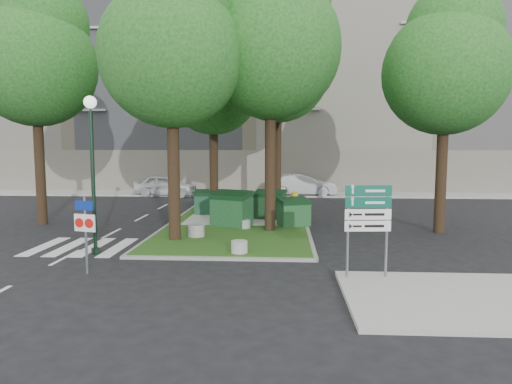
# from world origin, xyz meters

# --- Properties ---
(ground) EXTENTS (120.00, 120.00, 0.00)m
(ground) POSITION_xyz_m (0.00, 0.00, 0.00)
(ground) COLOR black
(ground) RESTS_ON ground
(median_island) EXTENTS (6.00, 16.00, 0.12)m
(median_island) POSITION_xyz_m (0.50, 8.00, 0.06)
(median_island) COLOR #144213
(median_island) RESTS_ON ground
(median_kerb) EXTENTS (6.30, 16.30, 0.10)m
(median_kerb) POSITION_xyz_m (0.50, 8.00, 0.05)
(median_kerb) COLOR gray
(median_kerb) RESTS_ON ground
(sidewalk_corner) EXTENTS (5.00, 4.00, 0.12)m
(sidewalk_corner) POSITION_xyz_m (6.50, -3.50, 0.06)
(sidewalk_corner) COLOR #999993
(sidewalk_corner) RESTS_ON ground
(building_sidewalk) EXTENTS (42.00, 3.00, 0.12)m
(building_sidewalk) POSITION_xyz_m (0.00, 18.50, 0.06)
(building_sidewalk) COLOR #999993
(building_sidewalk) RESTS_ON ground
(zebra_crossing) EXTENTS (5.00, 3.00, 0.01)m
(zebra_crossing) POSITION_xyz_m (-3.75, 1.50, 0.01)
(zebra_crossing) COLOR silver
(zebra_crossing) RESTS_ON ground
(apartment_building) EXTENTS (41.00, 12.00, 16.00)m
(apartment_building) POSITION_xyz_m (0.00, 26.00, 8.00)
(apartment_building) COLOR tan
(apartment_building) RESTS_ON ground
(tree_median_near_left) EXTENTS (5.20, 5.20, 10.53)m
(tree_median_near_left) POSITION_xyz_m (-1.41, 2.56, 7.32)
(tree_median_near_left) COLOR black
(tree_median_near_left) RESTS_ON ground
(tree_median_near_right) EXTENTS (5.60, 5.60, 11.46)m
(tree_median_near_right) POSITION_xyz_m (2.09, 4.56, 7.99)
(tree_median_near_right) COLOR black
(tree_median_near_right) RESTS_ON ground
(tree_median_mid) EXTENTS (4.80, 4.80, 9.99)m
(tree_median_mid) POSITION_xyz_m (-0.91, 9.06, 6.98)
(tree_median_mid) COLOR black
(tree_median_mid) RESTS_ON ground
(tree_median_far) EXTENTS (5.80, 5.80, 11.93)m
(tree_median_far) POSITION_xyz_m (2.29, 12.06, 8.32)
(tree_median_far) COLOR black
(tree_median_far) RESTS_ON ground
(tree_street_left) EXTENTS (5.40, 5.40, 11.00)m
(tree_street_left) POSITION_xyz_m (-8.41, 6.06, 7.65)
(tree_street_left) COLOR black
(tree_street_left) RESTS_ON ground
(tree_street_right) EXTENTS (5.00, 5.00, 10.06)m
(tree_street_right) POSITION_xyz_m (9.09, 5.06, 6.98)
(tree_street_right) COLOR black
(tree_street_right) RESTS_ON ground
(dumpster_a) EXTENTS (1.38, 1.01, 1.22)m
(dumpster_a) POSITION_xyz_m (-1.29, 8.72, 0.71)
(dumpster_a) COLOR #0F3920
(dumpster_a) RESTS_ON median_island
(dumpster_b) EXTENTS (1.95, 1.68, 1.52)m
(dumpster_b) POSITION_xyz_m (0.31, 5.43, 0.85)
(dumpster_b) COLOR #123F1C
(dumpster_b) RESTS_ON median_island
(dumpster_c) EXTENTS (1.64, 1.31, 1.36)m
(dumpster_c) POSITION_xyz_m (1.91, 7.50, 0.77)
(dumpster_c) COLOR black
(dumpster_c) RESTS_ON median_island
(dumpster_d) EXTENTS (1.56, 1.33, 1.23)m
(dumpster_d) POSITION_xyz_m (3.00, 5.64, 0.71)
(dumpster_d) COLOR #14441C
(dumpster_d) RESTS_ON median_island
(bollard_left) EXTENTS (0.62, 0.62, 0.45)m
(bollard_left) POSITION_xyz_m (-0.79, 3.05, 0.34)
(bollard_left) COLOR gray
(bollard_left) RESTS_ON median_island
(bollard_right) EXTENTS (0.54, 0.54, 0.39)m
(bollard_right) POSITION_xyz_m (1.11, 0.50, 0.31)
(bollard_right) COLOR #9E9F9A
(bollard_right) RESTS_ON median_island
(bollard_mid) EXTENTS (0.51, 0.51, 0.36)m
(bollard_mid) POSITION_xyz_m (0.91, 4.88, 0.30)
(bollard_mid) COLOR gray
(bollard_mid) RESTS_ON median_island
(litter_bin) EXTENTS (0.43, 0.43, 0.75)m
(litter_bin) POSITION_xyz_m (3.20, 12.29, 0.49)
(litter_bin) COLOR gold
(litter_bin) RESTS_ON median_island
(street_lamp) EXTENTS (0.42, 0.42, 5.21)m
(street_lamp) POSITION_xyz_m (-3.74, 0.58, 3.28)
(street_lamp) COLOR black
(street_lamp) RESTS_ON ground
(traffic_sign_pole) EXTENTS (0.66, 0.19, 2.22)m
(traffic_sign_pole) POSITION_xyz_m (-2.99, -1.79, 1.42)
(traffic_sign_pole) COLOR slate
(traffic_sign_pole) RESTS_ON ground
(directional_sign) EXTENTS (1.23, 0.17, 2.46)m
(directional_sign) POSITION_xyz_m (4.77, -2.00, 1.75)
(directional_sign) COLOR slate
(directional_sign) RESTS_ON sidewalk_corner
(car_white) EXTENTS (4.58, 2.26, 1.50)m
(car_white) POSITION_xyz_m (-5.71, 17.42, 0.75)
(car_white) COLOR silver
(car_white) RESTS_ON ground
(car_silver) EXTENTS (4.93, 2.19, 1.57)m
(car_silver) POSITION_xyz_m (3.80, 17.80, 0.79)
(car_silver) COLOR #A3A7AB
(car_silver) RESTS_ON ground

